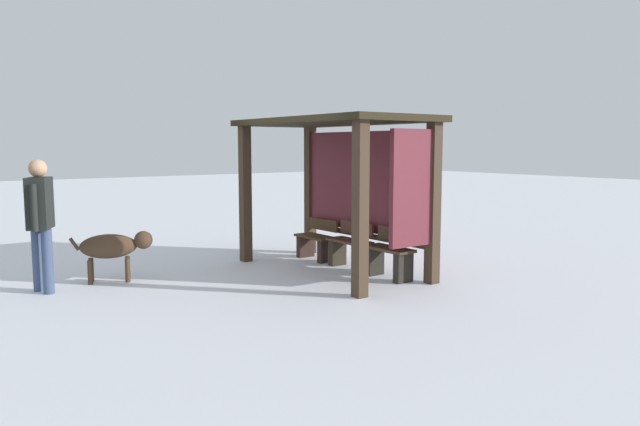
{
  "coord_description": "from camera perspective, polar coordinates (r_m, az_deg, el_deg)",
  "views": [
    {
      "loc": [
        7.39,
        -5.61,
        1.98
      ],
      "look_at": [
        0.19,
        -0.35,
        0.97
      ],
      "focal_mm": 33.48,
      "sensor_mm": 36.0,
      "label": 1
    }
  ],
  "objects": [
    {
      "name": "person_walking",
      "position": [
        8.8,
        -25.18,
        -0.14
      ],
      "size": [
        0.6,
        0.42,
        1.79
      ],
      "color": "black",
      "rests_on": "ground"
    },
    {
      "name": "bus_shelter",
      "position": [
        9.33,
        2.59,
        5.03
      ],
      "size": [
        3.37,
        1.69,
        2.4
      ],
      "color": "#3E2D20",
      "rests_on": "ground"
    },
    {
      "name": "dog",
      "position": [
        9.18,
        -19.08,
        -3.06
      ],
      "size": [
        0.59,
        1.1,
        0.73
      ],
      "color": "#473221",
      "rests_on": "ground"
    },
    {
      "name": "bench_center_inside",
      "position": [
        9.67,
        2.92,
        -3.38
      ],
      "size": [
        0.83,
        0.34,
        0.75
      ],
      "color": "#4B2C21",
      "rests_on": "ground"
    },
    {
      "name": "bench_right_inside",
      "position": [
        8.98,
        6.66,
        -4.15
      ],
      "size": [
        0.83,
        0.35,
        0.75
      ],
      "color": "#412E1F",
      "rests_on": "ground"
    },
    {
      "name": "bench_left_inside",
      "position": [
        10.4,
        -0.31,
        -2.83
      ],
      "size": [
        0.83,
        0.37,
        0.7
      ],
      "color": "#432D19",
      "rests_on": "ground"
    },
    {
      "name": "ground_plane",
      "position": [
        9.49,
        1.04,
        -5.57
      ],
      "size": [
        60.0,
        60.0,
        0.0
      ],
      "primitive_type": "plane",
      "color": "silver"
    }
  ]
}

